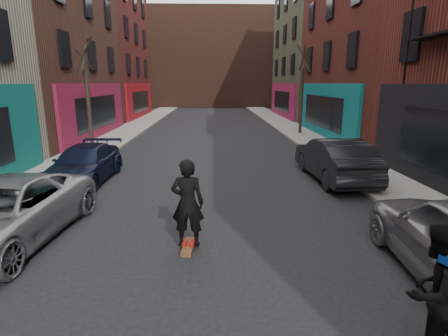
{
  "coord_description": "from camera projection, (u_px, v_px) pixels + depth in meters",
  "views": [
    {
      "loc": [
        0.09,
        -0.16,
        3.53
      ],
      "look_at": [
        0.35,
        7.74,
        1.6
      ],
      "focal_mm": 28.0,
      "sensor_mm": 36.0,
      "label": 1
    }
  ],
  "objects": [
    {
      "name": "sidewalk_left",
      "position": [
        139.0,
        125.0,
        29.91
      ],
      "size": [
        2.5,
        84.0,
        0.13
      ],
      "primitive_type": "cube",
      "color": "gray",
      "rests_on": "ground"
    },
    {
      "name": "sidewalk_right",
      "position": [
        284.0,
        124.0,
        30.3
      ],
      "size": [
        2.5,
        84.0,
        0.13
      ],
      "primitive_type": "cube",
      "color": "gray",
      "rests_on": "ground"
    },
    {
      "name": "building_far",
      "position": [
        212.0,
        60.0,
        53.71
      ],
      "size": [
        40.0,
        10.0,
        14.0
      ],
      "primitive_type": "cube",
      "color": "#47281E",
      "rests_on": "ground"
    },
    {
      "name": "tree_left_far",
      "position": [
        87.0,
        86.0,
        17.47
      ],
      "size": [
        2.0,
        2.0,
        6.5
      ],
      "primitive_type": null,
      "color": "black",
      "rests_on": "sidewalk_left"
    },
    {
      "name": "tree_right_far",
      "position": [
        302.0,
        83.0,
        23.65
      ],
      "size": [
        2.0,
        2.0,
        6.8
      ],
      "primitive_type": null,
      "color": "black",
      "rests_on": "sidewalk_right"
    },
    {
      "name": "parked_left_far",
      "position": [
        3.0,
        213.0,
        7.76
      ],
      "size": [
        2.79,
        5.31,
        1.43
      ],
      "primitive_type": "imported",
      "rotation": [
        0.0,
        0.0,
        -0.09
      ],
      "color": "gray",
      "rests_on": "ground"
    },
    {
      "name": "parked_left_end",
      "position": [
        84.0,
        164.0,
        12.7
      ],
      "size": [
        1.97,
        4.58,
        1.31
      ],
      "primitive_type": "imported",
      "rotation": [
        0.0,
        0.0,
        -0.03
      ],
      "color": "black",
      "rests_on": "ground"
    },
    {
      "name": "parked_right_end",
      "position": [
        334.0,
        159.0,
        12.95
      ],
      "size": [
        1.84,
        4.85,
        1.58
      ],
      "primitive_type": "imported",
      "rotation": [
        0.0,
        0.0,
        3.18
      ],
      "color": "black",
      "rests_on": "ground"
    },
    {
      "name": "skateboard",
      "position": [
        189.0,
        247.0,
        7.63
      ],
      "size": [
        0.29,
        0.82,
        0.1
      ],
      "primitive_type": "cube",
      "rotation": [
        0.0,
        0.0,
        -0.09
      ],
      "color": "brown",
      "rests_on": "ground"
    },
    {
      "name": "skateboarder",
      "position": [
        188.0,
        203.0,
        7.39
      ],
      "size": [
        0.74,
        0.52,
        1.91
      ],
      "primitive_type": "imported",
      "rotation": [
        0.0,
        0.0,
        3.05
      ],
      "color": "black",
      "rests_on": "skateboard"
    },
    {
      "name": "pedestrian",
      "position": [
        434.0,
        292.0,
        4.46
      ],
      "size": [
        1.1,
        0.99,
        1.86
      ],
      "rotation": [
        0.0,
        0.0,
        3.52
      ],
      "color": "black",
      "rests_on": "ground"
    }
  ]
}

